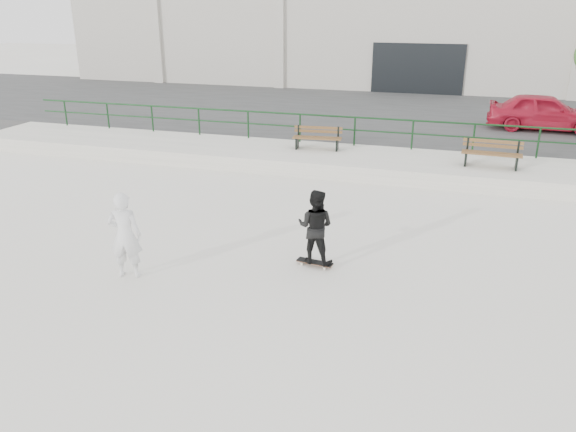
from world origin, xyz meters
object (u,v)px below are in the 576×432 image
(standing_skater, at_px, (315,227))
(seated_skater, at_px, (125,235))
(bench_right, at_px, (492,154))
(skateboard, at_px, (315,262))
(bench_left, at_px, (317,138))
(red_car, at_px, (544,112))

(standing_skater, bearing_deg, seated_skater, 28.25)
(bench_right, bearing_deg, skateboard, -113.56)
(skateboard, xyz_separation_m, standing_skater, (0.00, 0.00, 0.82))
(bench_left, relative_size, standing_skater, 1.07)
(standing_skater, relative_size, seated_skater, 0.89)
(red_car, distance_m, seated_skater, 17.82)
(bench_right, relative_size, seated_skater, 1.00)
(skateboard, distance_m, seated_skater, 3.93)
(red_car, bearing_deg, seated_skater, 151.02)
(bench_left, bearing_deg, standing_skater, -82.18)
(skateboard, xyz_separation_m, seated_skater, (-3.51, -1.57, 0.82))
(bench_right, relative_size, skateboard, 2.24)
(standing_skater, distance_m, seated_skater, 3.84)
(bench_right, bearing_deg, standing_skater, -113.56)
(bench_left, bearing_deg, red_car, 29.78)
(bench_right, distance_m, skateboard, 8.28)
(bench_right, height_order, skateboard, bench_right)
(skateboard, bearing_deg, bench_left, 112.21)
(bench_left, relative_size, seated_skater, 0.95)
(bench_right, distance_m, seated_skater, 11.48)
(red_car, height_order, standing_skater, red_car)
(bench_left, bearing_deg, seated_skater, -105.12)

